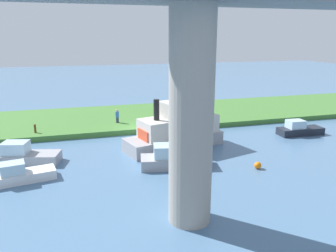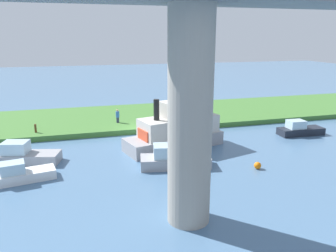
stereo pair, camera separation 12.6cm
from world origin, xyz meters
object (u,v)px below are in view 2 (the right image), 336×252
Objects in this scene: skiff_small at (177,129)px; houseboat_blue at (20,174)px; bridge_pylon at (190,120)px; person_on_bank at (118,116)px; mooring_post at (36,128)px; marker_buoy at (258,165)px; motorboat_red at (173,159)px; riverboat_paddlewheel at (299,129)px; motorboat_white at (23,155)px.

skiff_small reaches higher than houseboat_blue.
bridge_pylon is 7.54× the size of person_on_bank.
mooring_post reaches higher than marker_buoy.
houseboat_blue is (8.90, -7.35, -4.76)m from bridge_pylon.
motorboat_red reaches higher than houseboat_blue.
marker_buoy is (-15.75, 12.22, -0.64)m from mooring_post.
marker_buoy is (8.21, 6.44, -0.26)m from riverboat_paddlewheel.
motorboat_white reaches higher than mooring_post.
person_on_bank is 11.41m from motorboat_white.
motorboat_white is 3.41m from houseboat_blue.
riverboat_paddlewheel is (-13.84, -4.45, -0.08)m from motorboat_red.
motorboat_red is at bearing 178.07° from houseboat_blue.
motorboat_white is 17.04m from marker_buoy.
bridge_pylon reaches higher than houseboat_blue.
houseboat_blue is (0.06, 9.89, -0.41)m from mooring_post.
bridge_pylon reaches higher than motorboat_white.
motorboat_red is 14.53m from riverboat_paddlewheel.
skiff_small is 1.70× the size of motorboat_white.
marker_buoy is at bearing 142.19° from mooring_post.
mooring_post is at bearing -13.57° from riverboat_paddlewheel.
person_on_bank is at bearing -168.37° from mooring_post.
marker_buoy is (-4.03, 6.17, -1.33)m from skiff_small.
motorboat_red reaches higher than mooring_post.
bridge_pylon is 12.49m from houseboat_blue.
person_on_bank is 17.83m from riverboat_paddlewheel.
skiff_small is (-2.88, -11.19, -3.66)m from bridge_pylon.
bridge_pylon reaches higher than motorboat_red.
marker_buoy is at bearing -144.05° from bridge_pylon.
motorboat_white reaches higher than riverboat_paddlewheel.
bridge_pylon is at bearing 130.33° from motorboat_white.
person_on_bank is 1.78× the size of mooring_post.
motorboat_red is (-1.28, -7.01, -4.65)m from bridge_pylon.
marker_buoy is (-6.91, -5.01, -4.99)m from bridge_pylon.
houseboat_blue reaches higher than marker_buoy.
mooring_post is 0.15× the size of motorboat_red.
bridge_pylon is 12.12m from skiff_small.
person_on_bank is 0.16× the size of skiff_small.
bridge_pylon is at bearing 37.14° from riverboat_paddlewheel.
mooring_post is 9.90m from houseboat_blue.
bridge_pylon is 1.19× the size of skiff_small.
motorboat_red is at bearing 17.81° from riverboat_paddlewheel.
motorboat_white is (12.01, 0.44, -1.00)m from skiff_small.
bridge_pylon is 19.85m from mooring_post.
person_on_bank is 16.00m from marker_buoy.
houseboat_blue is at bearing -39.56° from bridge_pylon.
motorboat_red is 1.01× the size of motorboat_white.
motorboat_white is (0.29, 6.49, -0.31)m from mooring_post.
motorboat_white is 10.35× the size of marker_buoy.
mooring_post is at bearing -27.30° from skiff_small.
mooring_post is 13.21m from skiff_small.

